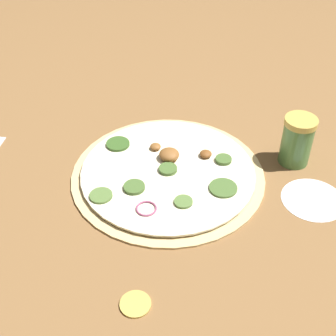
% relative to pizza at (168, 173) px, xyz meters
% --- Properties ---
extents(ground_plane, '(3.00, 3.00, 0.00)m').
position_rel_pizza_xyz_m(ground_plane, '(0.00, 0.00, -0.01)').
color(ground_plane, brown).
extents(pizza, '(0.37, 0.37, 0.03)m').
position_rel_pizza_xyz_m(pizza, '(0.00, 0.00, 0.00)').
color(pizza, '#D6B77A').
rests_on(pizza, ground_plane).
extents(spice_jar, '(0.06, 0.06, 0.10)m').
position_rel_pizza_xyz_m(spice_jar, '(0.07, 0.25, 0.04)').
color(spice_jar, '#4C7F42').
rests_on(spice_jar, ground_plane).
extents(loose_cap, '(0.05, 0.05, 0.01)m').
position_rel_pizza_xyz_m(loose_cap, '(0.24, -0.17, -0.00)').
color(loose_cap, gold).
rests_on(loose_cap, ground_plane).
extents(flour_patch, '(0.12, 0.12, 0.00)m').
position_rel_pizza_xyz_m(flour_patch, '(0.18, 0.21, -0.01)').
color(flour_patch, white).
rests_on(flour_patch, ground_plane).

